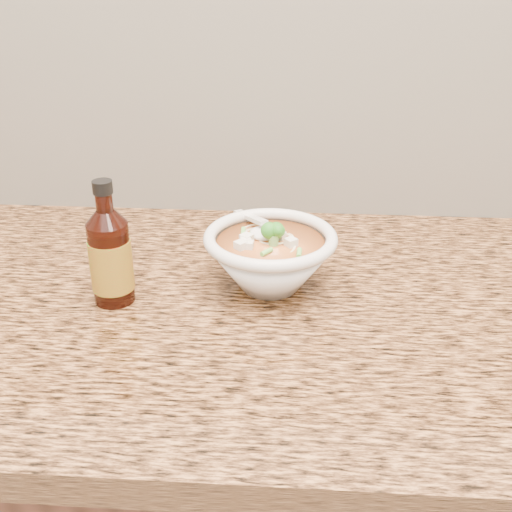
{
  "coord_description": "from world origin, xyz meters",
  "views": [
    {
      "loc": [
        -0.04,
        0.91,
        1.35
      ],
      "look_at": [
        -0.09,
        1.71,
        0.95
      ],
      "focal_mm": 45.0,
      "sensor_mm": 36.0,
      "label": 1
    }
  ],
  "objects": [
    {
      "name": "counter_slab",
      "position": [
        0.0,
        1.68,
        0.88
      ],
      "size": [
        4.0,
        0.68,
        0.04
      ],
      "primitive_type": "cube",
      "color": "#A9703E",
      "rests_on": "cabinet"
    },
    {
      "name": "hot_sauce_bottle",
      "position": [
        -0.28,
        1.65,
        0.97
      ],
      "size": [
        0.07,
        0.07,
        0.17
      ],
      "rotation": [
        0.0,
        0.0,
        -0.23
      ],
      "color": "black",
      "rests_on": "counter_slab"
    },
    {
      "name": "soup_bowl",
      "position": [
        -0.07,
        1.71,
        0.94
      ],
      "size": [
        0.19,
        0.2,
        0.1
      ],
      "rotation": [
        0.0,
        0.0,
        0.11
      ],
      "color": "silver",
      "rests_on": "counter_slab"
    }
  ]
}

